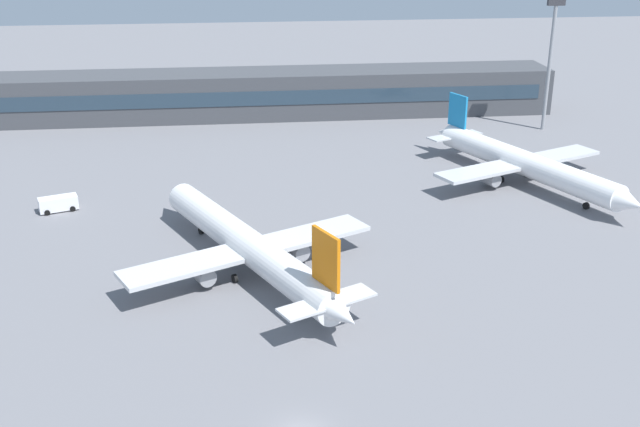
{
  "coord_description": "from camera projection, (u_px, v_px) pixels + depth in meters",
  "views": [
    {
      "loc": [
        -4.08,
        -50.54,
        39.4
      ],
      "look_at": [
        6.0,
        40.0,
        3.0
      ],
      "focal_mm": 43.08,
      "sensor_mm": 36.0,
      "label": 1
    }
  ],
  "objects": [
    {
      "name": "ground_plane",
      "position": [
        274.0,
        237.0,
        98.6
      ],
      "size": [
        400.0,
        400.0,
        0.0
      ],
      "primitive_type": "plane",
      "color": "slate"
    },
    {
      "name": "terminal_building",
      "position": [
        256.0,
        94.0,
        154.43
      ],
      "size": [
        119.27,
        12.13,
        9.0
      ],
      "color": "#3F4247",
      "rests_on": "ground_plane"
    },
    {
      "name": "airplane_near",
      "position": [
        245.0,
        244.0,
        88.58
      ],
      "size": [
        29.43,
        40.7,
        10.86
      ],
      "color": "silver",
      "rests_on": "ground_plane"
    },
    {
      "name": "airplane_mid",
      "position": [
        526.0,
        164.0,
        116.36
      ],
      "size": [
        29.11,
        40.44,
        10.59
      ],
      "color": "white",
      "rests_on": "ground_plane"
    },
    {
      "name": "service_van_white",
      "position": [
        58.0,
        203.0,
        106.71
      ],
      "size": [
        5.57,
        3.61,
        2.08
      ],
      "color": "white",
      "rests_on": "ground_plane"
    },
    {
      "name": "floodlight_tower_west",
      "position": [
        550.0,
        55.0,
        141.3
      ],
      "size": [
        3.2,
        0.8,
        24.19
      ],
      "color": "gray",
      "rests_on": "ground_plane"
    }
  ]
}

